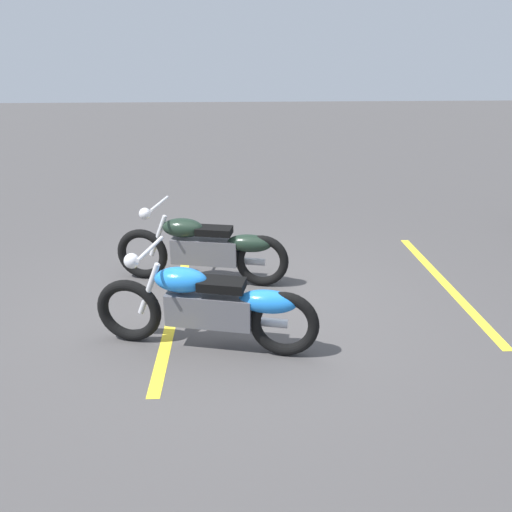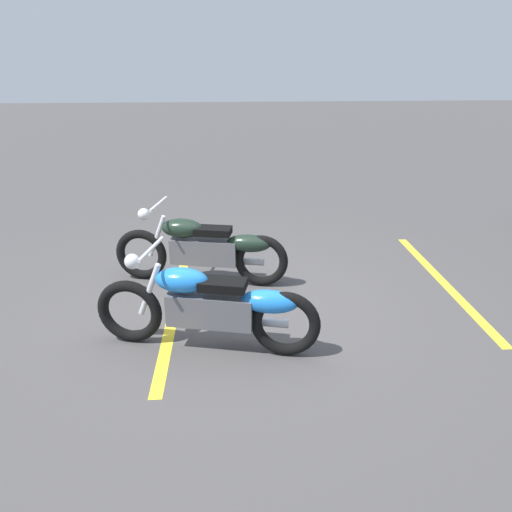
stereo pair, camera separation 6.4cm
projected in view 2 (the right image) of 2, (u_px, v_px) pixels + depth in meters
name	position (u px, v px, depth m)	size (l,w,h in m)	color
ground_plane	(230.00, 309.00, 5.65)	(60.00, 60.00, 0.00)	#474444
motorcycle_bright_foreground	(211.00, 306.00, 4.73)	(2.19, 0.75, 1.04)	black
motorcycle_dark_foreground	(205.00, 248.00, 6.18)	(2.20, 0.72, 1.04)	black
parking_stripe_near	(174.00, 310.00, 5.63)	(3.20, 0.12, 0.01)	yellow
parking_stripe_mid	(443.00, 282.00, 6.35)	(3.20, 0.12, 0.01)	yellow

